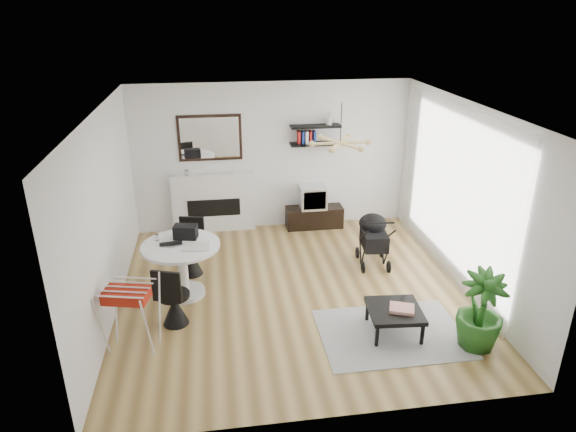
{
  "coord_description": "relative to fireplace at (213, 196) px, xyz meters",
  "views": [
    {
      "loc": [
        -1.04,
        -6.47,
        3.95
      ],
      "look_at": [
        -0.02,
        0.4,
        1.05
      ],
      "focal_mm": 32.0,
      "sensor_mm": 36.0,
      "label": 1
    }
  ],
  "objects": [
    {
      "name": "rug",
      "position": [
        2.19,
        -3.63,
        -0.68
      ],
      "size": [
        1.84,
        1.33,
        0.01
      ],
      "primitive_type": "cube",
      "color": "gray",
      "rests_on": "floor"
    },
    {
      "name": "newspaper",
      "position": [
        -0.26,
        -2.36,
        0.13
      ],
      "size": [
        0.4,
        0.33,
        0.01
      ],
      "primitive_type": "cube",
      "rotation": [
        0.0,
        0.0,
        -0.08
      ],
      "color": "silver",
      "rests_on": "dining_table"
    },
    {
      "name": "coffee_table",
      "position": [
        2.22,
        -3.6,
        -0.37
      ],
      "size": [
        0.72,
        0.72,
        0.34
      ],
      "rotation": [
        0.0,
        0.0,
        -0.08
      ],
      "color": "black",
      "rests_on": "rug"
    },
    {
      "name": "wall_back",
      "position": [
        1.1,
        0.08,
        0.66
      ],
      "size": [
        5.0,
        0.0,
        5.0
      ],
      "primitive_type": "plane",
      "rotation": [
        1.57,
        0.0,
        0.0
      ],
      "color": "white",
      "rests_on": "floor"
    },
    {
      "name": "dining_table",
      "position": [
        -0.48,
        -2.25,
        -0.15
      ],
      "size": [
        1.11,
        1.11,
        0.81
      ],
      "color": "white",
      "rests_on": "floor"
    },
    {
      "name": "drinking_glass",
      "position": [
        -0.82,
        -2.07,
        0.17
      ],
      "size": [
        0.05,
        0.05,
        0.09
      ],
      "primitive_type": "cylinder",
      "color": "white",
      "rests_on": "dining_table"
    },
    {
      "name": "sheer_curtain",
      "position": [
        3.5,
        -2.22,
        0.66
      ],
      "size": [
        0.04,
        3.6,
        2.6
      ],
      "primitive_type": "cube",
      "color": "white",
      "rests_on": "wall_right"
    },
    {
      "name": "drying_rack",
      "position": [
        -1.04,
        -3.46,
        -0.21
      ],
      "size": [
        0.71,
        0.68,
        0.89
      ],
      "rotation": [
        0.0,
        0.0,
        -0.23
      ],
      "color": "white",
      "rests_on": "floor"
    },
    {
      "name": "chair_near",
      "position": [
        -0.57,
        -2.99,
        -0.41
      ],
      "size": [
        0.46,
        0.47,
        0.88
      ],
      "rotation": [
        0.0,
        0.0,
        2.82
      ],
      "color": "black",
      "rests_on": "floor"
    },
    {
      "name": "magazines",
      "position": [
        2.3,
        -3.64,
        -0.31
      ],
      "size": [
        0.37,
        0.34,
        0.04
      ],
      "primitive_type": "cube",
      "rotation": [
        0.0,
        0.0,
        -0.38
      ],
      "color": "#CF4633",
      "rests_on": "coffee_table"
    },
    {
      "name": "crt_tv",
      "position": [
        1.83,
        -0.12,
        -0.08
      ],
      "size": [
        0.49,
        0.42,
        0.42
      ],
      "color": "silver",
      "rests_on": "tv_console"
    },
    {
      "name": "wall_left",
      "position": [
        -1.4,
        -2.42,
        0.66
      ],
      "size": [
        0.0,
        5.0,
        5.0
      ],
      "primitive_type": "plane",
      "rotation": [
        1.57,
        0.0,
        1.57
      ],
      "color": "white",
      "rests_on": "floor"
    },
    {
      "name": "chair_far",
      "position": [
        -0.39,
        -1.62,
        -0.4
      ],
      "size": [
        0.45,
        0.46,
        0.89
      ],
      "rotation": [
        0.0,
        0.0,
        -0.23
      ],
      "color": "black",
      "rests_on": "floor"
    },
    {
      "name": "tv_console",
      "position": [
        1.87,
        -0.12,
        -0.49
      ],
      "size": [
        1.06,
        0.37,
        0.4
      ],
      "primitive_type": "cube",
      "color": "black",
      "rests_on": "floor"
    },
    {
      "name": "wall_right",
      "position": [
        3.6,
        -2.42,
        0.66
      ],
      "size": [
        0.0,
        5.0,
        5.0
      ],
      "primitive_type": "plane",
      "rotation": [
        1.57,
        0.0,
        -1.57
      ],
      "color": "white",
      "rests_on": "floor"
    },
    {
      "name": "shelf_lower",
      "position": [
        1.87,
        -0.05,
        0.91
      ],
      "size": [
        0.9,
        0.25,
        0.04
      ],
      "primitive_type": "cube",
      "color": "black",
      "rests_on": "wall_back"
    },
    {
      "name": "fireplace",
      "position": [
        0.0,
        0.0,
        0.0
      ],
      "size": [
        1.5,
        0.17,
        2.16
      ],
      "color": "white",
      "rests_on": "floor"
    },
    {
      "name": "shelf_upper",
      "position": [
        1.87,
        -0.05,
        1.23
      ],
      "size": [
        0.9,
        0.25,
        0.04
      ],
      "primitive_type": "cube",
      "color": "black",
      "rests_on": "wall_back"
    },
    {
      "name": "pendant_lamp",
      "position": [
        1.8,
        -2.12,
        1.46
      ],
      "size": [
        0.9,
        0.9,
        0.1
      ],
      "primitive_type": null,
      "color": "tan",
      "rests_on": "ceiling"
    },
    {
      "name": "potted_plant",
      "position": [
        3.14,
        -4.02,
        -0.17
      ],
      "size": [
        0.63,
        0.63,
        1.02
      ],
      "primitive_type": "imported",
      "rotation": [
        0.0,
        0.0,
        -0.1
      ],
      "color": "#1F5518",
      "rests_on": "floor"
    },
    {
      "name": "floor",
      "position": [
        1.1,
        -2.42,
        -0.69
      ],
      "size": [
        5.0,
        5.0,
        0.0
      ],
      "primitive_type": "plane",
      "color": "brown",
      "rests_on": "ground"
    },
    {
      "name": "ceiling",
      "position": [
        1.1,
        -2.42,
        2.01
      ],
      "size": [
        5.0,
        5.0,
        0.0
      ],
      "primitive_type": "plane",
      "color": "white",
      "rests_on": "wall_back"
    },
    {
      "name": "laptop",
      "position": [
        -0.61,
        -2.29,
        0.14
      ],
      "size": [
        0.33,
        0.23,
        0.03
      ],
      "primitive_type": "imported",
      "rotation": [
        0.0,
        0.0,
        0.07
      ],
      "color": "black",
      "rests_on": "dining_table"
    },
    {
      "name": "stroller",
      "position": [
        2.52,
        -1.7,
        -0.29
      ],
      "size": [
        0.52,
        0.77,
        0.91
      ],
      "rotation": [
        0.0,
        0.0,
        -0.1
      ],
      "color": "black",
      "rests_on": "floor"
    },
    {
      "name": "black_bag",
      "position": [
        -0.41,
        -2.04,
        0.22
      ],
      "size": [
        0.36,
        0.26,
        0.2
      ],
      "primitive_type": "cube",
      "rotation": [
        0.0,
        0.0,
        -0.21
      ],
      "color": "black",
      "rests_on": "dining_table"
    }
  ]
}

